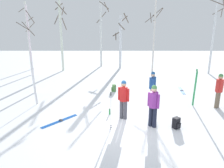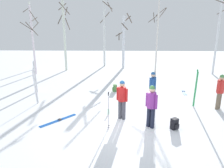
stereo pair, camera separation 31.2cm
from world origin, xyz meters
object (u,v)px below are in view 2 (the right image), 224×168
Objects in this scene: ski_pair_planted_2 at (35,86)px; ski_pair_planted_1 at (196,88)px; ski_poles_0 at (109,110)px; birch_tree_1 at (33,40)px; person_3 at (122,97)px; water_bottle_1 at (108,112)px; birch_tree_6 at (219,27)px; birch_tree_2 at (64,35)px; ski_pair_lying_1 at (59,120)px; backpack_1 at (115,88)px; ski_pair_planted_0 at (35,77)px; birch_tree_4 at (124,41)px; backpack_0 at (175,124)px; birch_tree_5 at (157,32)px; birch_tree_0 at (32,36)px; person_1 at (151,104)px; birch_tree_3 at (104,28)px; person_2 at (220,90)px; person_0 at (152,86)px; ski_pair_lying_0 at (183,91)px.

ski_pair_planted_1 is at bearing -0.64° from ski_pair_planted_2.
birch_tree_1 is at bearing 125.14° from ski_poles_0.
person_3 reaches higher than water_bottle_1.
water_bottle_1 is at bearing -133.96° from birch_tree_6.
birch_tree_2 is (-4.59, 10.26, 3.19)m from water_bottle_1.
birch_tree_2 is 13.31m from birch_tree_6.
ski_pair_lying_1 is 3.22× the size of backpack_1.
ski_pair_planted_2 reaches higher than water_bottle_1.
birch_tree_4 reaches higher than ski_pair_planted_0.
birch_tree_5 is (1.24, 11.58, 3.38)m from backpack_0.
ski_pair_planted_0 is at bearing -123.73° from birch_tree_4.
ski_pair_planted_2 is 6.97× the size of water_bottle_1.
ski_pair_planted_0 reaches higher than water_bottle_1.
birch_tree_0 is 1.19× the size of birch_tree_4.
birch_tree_6 reaches higher than birch_tree_0.
birch_tree_3 reaches higher than person_1.
person_3 is 12.72m from birch_tree_6.
person_2 is at bearing 12.17° from ski_pair_lying_1.
birch_tree_5 reaches higher than person_2.
birch_tree_6 reaches higher than backpack_1.
ski_poles_0 is at bearing -127.51° from person_0.
birch_tree_4 is at bearing 5.28° from birch_tree_0.
birch_tree_5 reaches higher than person_3.
birch_tree_5 reaches higher than ski_pair_lying_1.
ski_pair_lying_1 is 3.22× the size of backpack_0.
ski_pair_planted_1 is at bearing -33.42° from birch_tree_1.
backpack_1 is 8.97m from birch_tree_1.
person_0 is 0.27× the size of birch_tree_0.
birch_tree_0 reaches higher than ski_pair_planted_2.
person_2 is 9.24m from birch_tree_6.
birch_tree_4 is (-1.77, 12.92, 2.50)m from backpack_0.
birch_tree_6 reaches higher than birch_tree_5.
ski_pair_lying_1 is at bearing -62.72° from birch_tree_1.
backpack_0 is at bearing -110.56° from ski_pair_lying_0.
birch_tree_6 reaches higher than ski_pair_planted_2.
ski_pair_planted_0 is 1.16× the size of ski_pair_lying_0.
ski_pair_planted_0 is 5.78m from water_bottle_1.
backpack_1 is at bearing -81.96° from birch_tree_3.
birch_tree_2 reaches higher than person_0.
birch_tree_3 is 2.59m from birch_tree_4.
birch_tree_1 is (-7.41, 8.89, 1.97)m from person_3.
birch_tree_5 is (-0.38, 9.12, 2.65)m from ski_pair_planted_1.
person_1 is at bearing 5.76° from ski_poles_0.
birch_tree_6 is (4.10, 5.20, 3.93)m from ski_pair_lying_0.
ski_pair_planted_2 is at bearing -130.43° from birch_tree_5.
backpack_1 is at bearing 132.10° from person_0.
birch_tree_6 is at bearing -18.75° from birch_tree_4.
ski_pair_planted_2 is 4.71m from backpack_1.
ski_pair_lying_0 is (0.29, 2.62, -0.93)m from ski_pair_planted_1.
ski_pair_lying_0 is (2.82, 4.94, -0.97)m from person_1.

